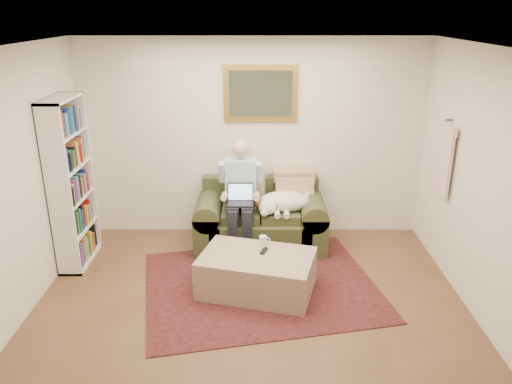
{
  "coord_description": "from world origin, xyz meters",
  "views": [
    {
      "loc": [
        0.07,
        -3.87,
        2.92
      ],
      "look_at": [
        0.06,
        1.45,
        0.95
      ],
      "focal_mm": 35.0,
      "sensor_mm": 36.0,
      "label": 1
    }
  ],
  "objects_px": {
    "sofa": "(260,224)",
    "laptop": "(240,198)",
    "ottoman": "(257,273)",
    "bookshelf": "(71,183)",
    "seated_man": "(241,199)",
    "sleeping_dog": "(284,201)",
    "coffee_mug": "(263,240)"
  },
  "relations": [
    {
      "from": "laptop",
      "to": "sleeping_dog",
      "type": "relative_size",
      "value": 0.47
    },
    {
      "from": "sleeping_dog",
      "to": "coffee_mug",
      "type": "distance_m",
      "value": 0.86
    },
    {
      "from": "sofa",
      "to": "laptop",
      "type": "xyz_separation_m",
      "value": [
        -0.25,
        -0.22,
        0.45
      ]
    },
    {
      "from": "sofa",
      "to": "seated_man",
      "type": "xyz_separation_m",
      "value": [
        -0.25,
        -0.15,
        0.41
      ]
    },
    {
      "from": "sofa",
      "to": "ottoman",
      "type": "bearing_deg",
      "value": -92.32
    },
    {
      "from": "ottoman",
      "to": "bookshelf",
      "type": "relative_size",
      "value": 0.59
    },
    {
      "from": "laptop",
      "to": "bookshelf",
      "type": "height_order",
      "value": "bookshelf"
    },
    {
      "from": "bookshelf",
      "to": "coffee_mug",
      "type": "bearing_deg",
      "value": -11.11
    },
    {
      "from": "seated_man",
      "to": "bookshelf",
      "type": "bearing_deg",
      "value": -171.51
    },
    {
      "from": "laptop",
      "to": "coffee_mug",
      "type": "bearing_deg",
      "value": -68.01
    },
    {
      "from": "ottoman",
      "to": "sleeping_dog",
      "type": "bearing_deg",
      "value": 72.18
    },
    {
      "from": "coffee_mug",
      "to": "laptop",
      "type": "bearing_deg",
      "value": 111.99
    },
    {
      "from": "sofa",
      "to": "ottoman",
      "type": "height_order",
      "value": "sofa"
    },
    {
      "from": "seated_man",
      "to": "coffee_mug",
      "type": "distance_m",
      "value": 0.81
    },
    {
      "from": "sofa",
      "to": "laptop",
      "type": "height_order",
      "value": "laptop"
    },
    {
      "from": "seated_man",
      "to": "sleeping_dog",
      "type": "bearing_deg",
      "value": 7.13
    },
    {
      "from": "coffee_mug",
      "to": "sofa",
      "type": "bearing_deg",
      "value": 91.34
    },
    {
      "from": "seated_man",
      "to": "laptop",
      "type": "relative_size",
      "value": 4.33
    },
    {
      "from": "seated_man",
      "to": "ottoman",
      "type": "relative_size",
      "value": 1.17
    },
    {
      "from": "laptop",
      "to": "ottoman",
      "type": "xyz_separation_m",
      "value": [
        0.2,
        -0.94,
        -0.52
      ]
    },
    {
      "from": "ottoman",
      "to": "bookshelf",
      "type": "xyz_separation_m",
      "value": [
        -2.17,
        0.71,
        0.78
      ]
    },
    {
      "from": "sleeping_dog",
      "to": "ottoman",
      "type": "xyz_separation_m",
      "value": [
        -0.34,
        -1.07,
        -0.42
      ]
    },
    {
      "from": "coffee_mug",
      "to": "bookshelf",
      "type": "height_order",
      "value": "bookshelf"
    },
    {
      "from": "ottoman",
      "to": "bookshelf",
      "type": "bearing_deg",
      "value": 161.85
    },
    {
      "from": "sofa",
      "to": "seated_man",
      "type": "distance_m",
      "value": 0.5
    },
    {
      "from": "sleeping_dog",
      "to": "sofa",
      "type": "bearing_deg",
      "value": 164.26
    },
    {
      "from": "ottoman",
      "to": "bookshelf",
      "type": "height_order",
      "value": "bookshelf"
    },
    {
      "from": "seated_man",
      "to": "coffee_mug",
      "type": "bearing_deg",
      "value": -69.78
    },
    {
      "from": "coffee_mug",
      "to": "sleeping_dog",
      "type": "bearing_deg",
      "value": 70.91
    },
    {
      "from": "sleeping_dog",
      "to": "ottoman",
      "type": "bearing_deg",
      "value": -107.82
    },
    {
      "from": "ottoman",
      "to": "coffee_mug",
      "type": "xyz_separation_m",
      "value": [
        0.07,
        0.27,
        0.27
      ]
    },
    {
      "from": "sleeping_dog",
      "to": "ottoman",
      "type": "height_order",
      "value": "sleeping_dog"
    }
  ]
}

